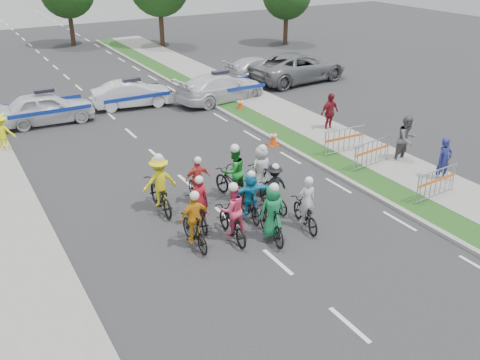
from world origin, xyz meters
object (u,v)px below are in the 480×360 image
civilian_suv (298,67)px  cone_0 (273,138)px  police_car_2 (221,87)px  rider_1 (272,218)px  barrier_0 (436,185)px  police_car_0 (47,108)px  rider_10 (160,189)px  rider_7 (261,175)px  barrier_2 (344,141)px  rider_3 (195,225)px  cone_1 (240,104)px  rider_5 (250,198)px  marshal_hiviz (2,133)px  spectator_2 (330,112)px  spectator_0 (444,160)px  barrier_1 (372,154)px  rider_0 (305,210)px  rider_9 (198,185)px  police_car_1 (133,94)px  civilian_sedan (259,68)px  rider_2 (232,218)px  rider_8 (234,179)px  rider_6 (199,209)px  rider_4 (273,191)px  spectator_1 (407,139)px

civilian_suv → cone_0: (-7.24, -8.34, -0.52)m
police_car_2 → cone_0: (-1.17, -6.95, -0.40)m
rider_1 → barrier_0: rider_1 is taller
civilian_suv → police_car_0: bearing=87.4°
rider_1 → rider_10: size_ratio=0.92×
rider_7 → barrier_2: size_ratio=0.93×
rider_3 → cone_1: (7.61, 10.58, -0.36)m
police_car_2 → cone_0: 7.06m
rider_5 → marshal_hiviz: (-5.84, 10.07, 0.07)m
rider_10 → police_car_2: size_ratio=0.40×
police_car_2 → spectator_2: (2.00, -6.71, 0.15)m
cone_0 → police_car_2: bearing=80.5°
spectator_0 → barrier_1: spectator_0 is taller
barrier_2 → rider_1: bearing=-146.3°
rider_0 → police_car_2: 13.90m
rider_9 → rider_1: bearing=108.0°
rider_0 → barrier_1: (4.90, 2.42, -0.02)m
spectator_2 → marshal_hiviz: (-13.17, 4.83, -0.10)m
barrier_0 → cone_0: 7.27m
civilian_suv → cone_1: (-6.01, -3.40, -0.52)m
rider_9 → barrier_0: size_ratio=0.85×
rider_10 → civilian_suv: size_ratio=0.33×
rider_0 → police_car_2: (4.14, 13.27, 0.17)m
police_car_1 → rider_1: bearing=-175.3°
police_car_0 → rider_0: bearing=-158.4°
police_car_2 → civilian_sedan: bearing=-63.2°
rider_10 → spectator_0: bearing=165.9°
rider_2 → rider_9: rider_2 is taller
rider_8 → police_car_0: 11.97m
rider_0 → rider_6: 3.25m
civilian_sedan → cone_0: bearing=145.9°
rider_3 → police_car_2: size_ratio=0.35×
police_car_2 → barrier_0: (0.76, -13.96, -0.18)m
rider_0 → barrier_1: size_ratio=0.89×
civilian_sedan → barrier_1: 14.35m
civilian_sedan → cone_1: bearing=134.7°
rider_6 → barrier_0: rider_6 is taller
rider_4 → rider_9: (-1.92, 1.65, 0.01)m
rider_8 → rider_4: bearing=110.8°
police_car_1 → barrier_0: 16.16m
barrier_0 → rider_3: bearing=170.6°
rider_6 → civilian_sedan: rider_6 is taller
police_car_2 → rider_0: bearing=153.9°
rider_2 → rider_8: size_ratio=0.90×
rider_5 → marshal_hiviz: bearing=-52.0°
police_car_2 → spectator_1: bearing=-177.1°
spectator_0 → barrier_0: bearing=-141.5°
barrier_0 → cone_0: bearing=105.4°
police_car_1 → civilian_sedan: size_ratio=0.89×
rider_2 → barrier_1: rider_2 is taller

